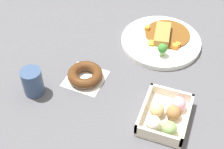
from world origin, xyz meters
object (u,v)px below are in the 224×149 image
object	(u,v)px
curry_plate	(161,40)
coffee_mug	(33,82)
donut_box	(165,116)
chocolate_ring_donut	(85,75)

from	to	relation	value
curry_plate	coffee_mug	bearing A→B (deg)	138.91
donut_box	coffee_mug	xyz separation A→B (m)	(-0.03, 0.41, 0.02)
curry_plate	donut_box	xyz separation A→B (m)	(-0.33, -0.09, 0.01)
donut_box	chocolate_ring_donut	bearing A→B (deg)	75.17
donut_box	coffee_mug	world-z (taller)	coffee_mug
curry_plate	donut_box	bearing A→B (deg)	-164.07
coffee_mug	chocolate_ring_donut	bearing A→B (deg)	-50.46
coffee_mug	donut_box	bearing A→B (deg)	-85.76
chocolate_ring_donut	coffee_mug	size ratio (longest dim) A/B	1.44
curry_plate	chocolate_ring_donut	size ratio (longest dim) A/B	2.22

